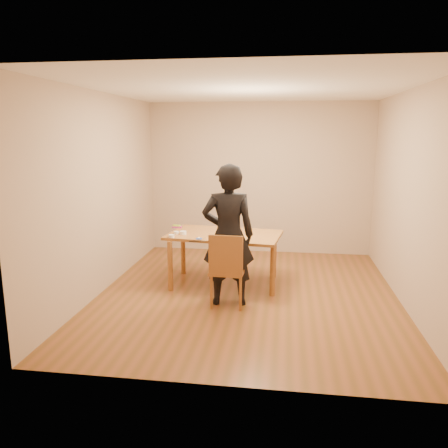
# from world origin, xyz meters

# --- Properties ---
(room_shell) EXTENTS (4.00, 4.50, 2.70)m
(room_shell) POSITION_xyz_m (0.00, 0.34, 1.35)
(room_shell) COLOR brown
(room_shell) RESTS_ON ground
(dining_table) EXTENTS (1.67, 1.11, 0.04)m
(dining_table) POSITION_xyz_m (-0.37, 0.37, 0.73)
(dining_table) COLOR brown
(dining_table) RESTS_ON floor
(dining_chair) EXTENTS (0.45, 0.45, 0.04)m
(dining_chair) POSITION_xyz_m (-0.22, -0.41, 0.45)
(dining_chair) COLOR brown
(dining_chair) RESTS_ON floor
(cake_plate) EXTENTS (0.32, 0.32, 0.02)m
(cake_plate) POSITION_xyz_m (-0.29, 0.47, 0.76)
(cake_plate) COLOR red
(cake_plate) RESTS_ON dining_table
(cake) EXTENTS (0.24, 0.24, 0.08)m
(cake) POSITION_xyz_m (-0.29, 0.47, 0.81)
(cake) COLOR white
(cake) RESTS_ON cake_plate
(frosting_dome) EXTENTS (0.24, 0.24, 0.03)m
(frosting_dome) POSITION_xyz_m (-0.29, 0.47, 0.87)
(frosting_dome) COLOR white
(frosting_dome) RESTS_ON cake
(frosting_tub) EXTENTS (0.08, 0.08, 0.07)m
(frosting_tub) POSITION_xyz_m (-0.34, -0.01, 0.79)
(frosting_tub) COLOR white
(frosting_tub) RESTS_ON dining_table
(frosting_lid) EXTENTS (0.09, 0.09, 0.01)m
(frosting_lid) POSITION_xyz_m (-0.67, 0.00, 0.75)
(frosting_lid) COLOR #173595
(frosting_lid) RESTS_ON dining_table
(frosting_dollop) EXTENTS (0.04, 0.04, 0.02)m
(frosting_dollop) POSITION_xyz_m (-0.67, 0.00, 0.77)
(frosting_dollop) COLOR white
(frosting_dollop) RESTS_ON frosting_lid
(ramekin_green) EXTENTS (0.08, 0.08, 0.04)m
(ramekin_green) POSITION_xyz_m (-1.06, 0.04, 0.77)
(ramekin_green) COLOR white
(ramekin_green) RESTS_ON dining_table
(ramekin_yellow) EXTENTS (0.08, 0.08, 0.04)m
(ramekin_yellow) POSITION_xyz_m (-1.04, 0.26, 0.77)
(ramekin_yellow) COLOR white
(ramekin_yellow) RESTS_ON dining_table
(ramekin_multi) EXTENTS (0.09, 0.09, 0.04)m
(ramekin_multi) POSITION_xyz_m (-0.94, 0.25, 0.77)
(ramekin_multi) COLOR white
(ramekin_multi) RESTS_ON dining_table
(candy_box_pink) EXTENTS (0.15, 0.09, 0.02)m
(candy_box_pink) POSITION_xyz_m (-1.14, 0.66, 0.76)
(candy_box_pink) COLOR #C52E6A
(candy_box_pink) RESTS_ON dining_table
(candy_box_green) EXTENTS (0.12, 0.07, 0.02)m
(candy_box_green) POSITION_xyz_m (-1.14, 0.67, 0.78)
(candy_box_green) COLOR green
(candy_box_green) RESTS_ON candy_box_pink
(spatula) EXTENTS (0.16, 0.07, 0.01)m
(spatula) POSITION_xyz_m (-0.69, -0.15, 0.75)
(spatula) COLOR black
(spatula) RESTS_ON dining_table
(person) EXTENTS (0.72, 0.53, 1.80)m
(person) POSITION_xyz_m (-0.22, -0.36, 0.90)
(person) COLOR black
(person) RESTS_ON floor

